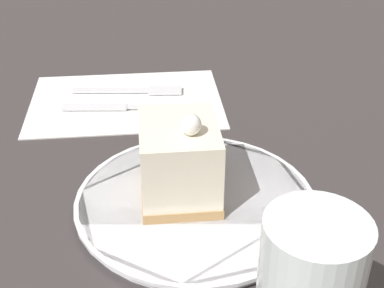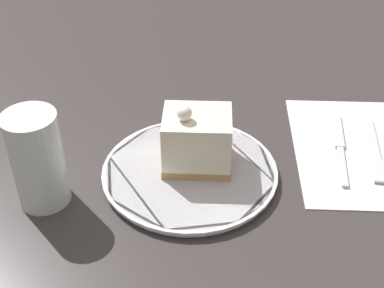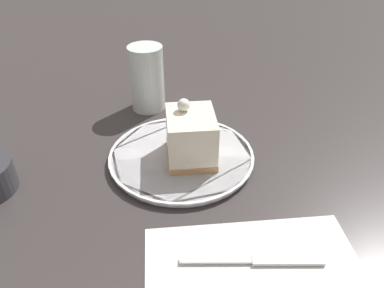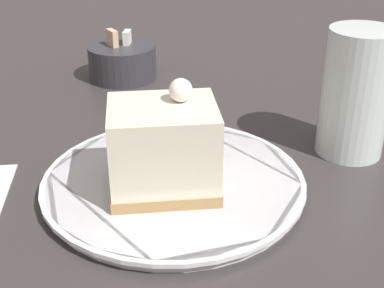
{
  "view_description": "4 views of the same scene",
  "coord_description": "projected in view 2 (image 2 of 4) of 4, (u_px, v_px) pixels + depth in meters",
  "views": [
    {
      "loc": [
        0.36,
        -0.1,
        0.33
      ],
      "look_at": [
        -0.06,
        0.03,
        0.06
      ],
      "focal_mm": 50.0,
      "sensor_mm": 36.0,
      "label": 1
    },
    {
      "loc": [
        0.04,
        0.57,
        0.46
      ],
      "look_at": [
        -0.04,
        0.01,
        0.04
      ],
      "focal_mm": 50.0,
      "sensor_mm": 36.0,
      "label": 2
    },
    {
      "loc": [
        -0.51,
        0.14,
        0.37
      ],
      "look_at": [
        -0.06,
        0.01,
        0.04
      ],
      "focal_mm": 35.0,
      "sensor_mm": 36.0,
      "label": 3
    },
    {
      "loc": [
        -0.14,
        -0.37,
        0.26
      ],
      "look_at": [
        -0.03,
        0.01,
        0.05
      ],
      "focal_mm": 50.0,
      "sensor_mm": 36.0,
      "label": 4
    }
  ],
  "objects": [
    {
      "name": "ground_plane",
      "position": [
        159.0,
        168.0,
        0.73
      ],
      "size": [
        4.0,
        4.0,
        0.0
      ],
      "primitive_type": "plane",
      "color": "#383333"
    },
    {
      "name": "drinking_glass",
      "position": [
        37.0,
        160.0,
        0.64
      ],
      "size": [
        0.07,
        0.07,
        0.13
      ],
      "color": "silver",
      "rests_on": "ground_plane"
    },
    {
      "name": "plate",
      "position": [
        190.0,
        172.0,
        0.71
      ],
      "size": [
        0.23,
        0.23,
        0.01
      ],
      "color": "white",
      "rests_on": "ground_plane"
    },
    {
      "name": "napkin",
      "position": [
        357.0,
        150.0,
        0.76
      ],
      "size": [
        0.22,
        0.28,
        0.0
      ],
      "rotation": [
        0.0,
        0.0,
        -0.19
      ],
      "color": "white",
      "rests_on": "ground_plane"
    },
    {
      "name": "knife",
      "position": [
        339.0,
        140.0,
        0.77
      ],
      "size": [
        0.06,
        0.17,
        0.0
      ],
      "rotation": [
        0.0,
        0.0,
        -0.28
      ],
      "color": "silver",
      "rests_on": "napkin"
    },
    {
      "name": "cake_slice",
      "position": [
        197.0,
        140.0,
        0.7
      ],
      "size": [
        0.1,
        0.09,
        0.1
      ],
      "rotation": [
        0.0,
        0.0,
        -0.18
      ],
      "color": "#AD8451",
      "rests_on": "plate"
    },
    {
      "name": "fork",
      "position": [
        376.0,
        154.0,
        0.75
      ],
      "size": [
        0.06,
        0.15,
        0.0
      ],
      "rotation": [
        0.0,
        0.0,
        -0.28
      ],
      "color": "silver",
      "rests_on": "napkin"
    }
  ]
}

